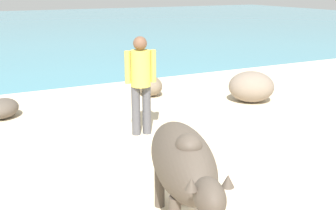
{
  "coord_description": "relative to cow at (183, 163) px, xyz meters",
  "views": [
    {
      "loc": [
        -3.4,
        -2.79,
        2.44
      ],
      "look_at": [
        -0.47,
        3.0,
        0.55
      ],
      "focal_mm": 44.37,
      "sensor_mm": 36.0,
      "label": 1
    }
  ],
  "objects": [
    {
      "name": "water_surface",
      "position": [
        1.58,
        21.52,
        -0.76
      ],
      "size": [
        60.0,
        36.0,
        0.03
      ],
      "primitive_type": "cube",
      "color": "teal",
      "rests_on": "ground"
    },
    {
      "name": "shore_rock_medium",
      "position": [
        3.59,
        3.53,
        -0.4
      ],
      "size": [
        1.24,
        1.21,
        0.65
      ],
      "primitive_type": "ellipsoid",
      "rotation": [
        0.0,
        0.0,
        2.51
      ],
      "color": "gray",
      "rests_on": "sand_beach"
    },
    {
      "name": "cow",
      "position": [
        0.0,
        0.0,
        0.0
      ],
      "size": [
        0.98,
        1.97,
        1.1
      ],
      "rotation": [
        0.0,
        0.0,
        4.43
      ],
      "color": "#4C4238",
      "rests_on": "sand_beach"
    },
    {
      "name": "shore_rock_large",
      "position": [
        1.89,
        4.97,
        -0.5
      ],
      "size": [
        0.55,
        0.72,
        0.45
      ],
      "primitive_type": "ellipsoid",
      "rotation": [
        0.0,
        0.0,
        1.52
      ],
      "color": "#756651",
      "rests_on": "sand_beach"
    },
    {
      "name": "person_standing",
      "position": [
        0.73,
        2.75,
        0.22
      ],
      "size": [
        0.5,
        0.32,
        1.62
      ],
      "rotation": [
        0.0,
        0.0,
        4.52
      ],
      "color": "#4C4C51",
      "rests_on": "sand_beach"
    },
    {
      "name": "shore_rock_small",
      "position": [
        -1.23,
        4.73,
        -0.55
      ],
      "size": [
        0.83,
        0.88,
        0.36
      ],
      "primitive_type": "ellipsoid",
      "rotation": [
        0.0,
        0.0,
        1.04
      ],
      "color": "brown",
      "rests_on": "sand_beach"
    }
  ]
}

